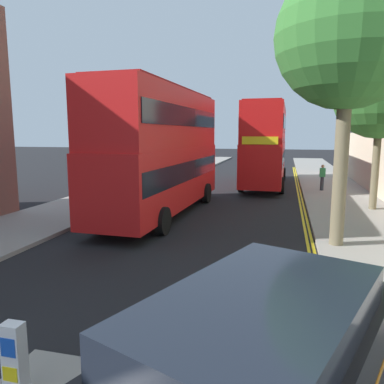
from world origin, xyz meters
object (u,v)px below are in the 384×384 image
keep_left_bollard (15,365)px  double_decker_bus_oncoming (266,143)px  double_decker_bus_away (162,148)px  pedestrian_far (322,177)px

keep_left_bollard → double_decker_bus_oncoming: 23.08m
double_decker_bus_oncoming → double_decker_bus_away: bearing=-110.6°
double_decker_bus_away → double_decker_bus_oncoming: bearing=69.4°
keep_left_bollard → pedestrian_far: pedestrian_far is taller
double_decker_bus_away → double_decker_bus_oncoming: 11.42m
double_decker_bus_away → pedestrian_far: double_decker_bus_away is taller
keep_left_bollard → pedestrian_far: (5.69, 20.67, 0.38)m
keep_left_bollard → double_decker_bus_away: bearing=99.3°
keep_left_bollard → pedestrian_far: bearing=74.6°
double_decker_bus_oncoming → pedestrian_far: (3.67, -2.19, -2.04)m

